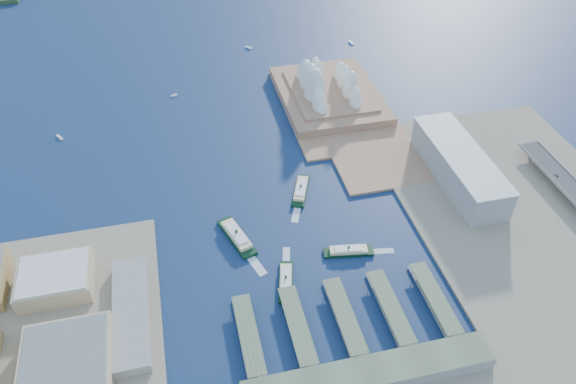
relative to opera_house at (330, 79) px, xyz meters
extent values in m
plane|color=#10274B|center=(-105.00, -280.00, -32.00)|extent=(3000.00, 3000.00, 0.00)
cube|color=gray|center=(135.00, -330.00, -30.50)|extent=(240.00, 500.00, 3.00)
cube|color=#9C7055|center=(2.50, -20.00, -30.50)|extent=(135.00, 220.00, 3.00)
cube|color=gray|center=(90.00, -200.00, -11.50)|extent=(45.00, 155.00, 35.00)
cube|color=gray|center=(-90.00, -415.00, -23.00)|extent=(200.00, 28.00, 12.00)
imported|color=slate|center=(191.00, -234.06, -16.51)|extent=(1.80, 4.42, 1.28)
camera|label=1|loc=(-206.81, -633.43, 369.00)|focal=35.00mm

